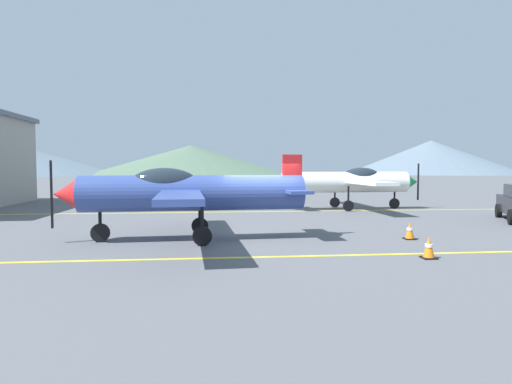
{
  "coord_description": "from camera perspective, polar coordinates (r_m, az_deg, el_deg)",
  "views": [
    {
      "loc": [
        -1.74,
        -14.55,
        2.38
      ],
      "look_at": [
        0.43,
        6.0,
        1.2
      ],
      "focal_mm": 30.64,
      "sensor_mm": 36.0,
      "label": 1
    }
  ],
  "objects": [
    {
      "name": "traffic_cone_side",
      "position": [
        15.3,
        19.44,
        -4.78
      ],
      "size": [
        0.36,
        0.36,
        0.59
      ],
      "color": "black",
      "rests_on": "ground_plane"
    },
    {
      "name": "apron_line_near",
      "position": [
        11.69,
        2.68,
        -8.46
      ],
      "size": [
        80.0,
        0.16,
        0.01
      ],
      "primitive_type": "cube",
      "color": "yellow",
      "rests_on": "ground_plane"
    },
    {
      "name": "hill_centerleft",
      "position": [
        142.59,
        -8.53,
        4.16
      ],
      "size": [
        64.31,
        64.31,
        9.37
      ],
      "primitive_type": "cone",
      "color": "#4C6651",
      "rests_on": "ground_plane"
    },
    {
      "name": "airplane_near",
      "position": [
        14.37,
        -9.33,
        0.02
      ],
      "size": [
        8.12,
        9.36,
        2.8
      ],
      "color": "#33478C",
      "rests_on": "ground_plane"
    },
    {
      "name": "hill_centerright",
      "position": [
        162.01,
        21.87,
        4.23
      ],
      "size": [
        57.59,
        57.59,
        11.53
      ],
      "primitive_type": "cone",
      "color": "slate",
      "rests_on": "ground_plane"
    },
    {
      "name": "airplane_mid",
      "position": [
        25.22,
        12.22,
        1.37
      ],
      "size": [
        8.1,
        9.34,
        2.8
      ],
      "color": "white",
      "rests_on": "ground_plane"
    },
    {
      "name": "traffic_cone_front",
      "position": [
        12.3,
        21.64,
        -6.76
      ],
      "size": [
        0.36,
        0.36,
        0.59
      ],
      "color": "black",
      "rests_on": "ground_plane"
    },
    {
      "name": "ground_plane",
      "position": [
        14.85,
        0.78,
        -5.96
      ],
      "size": [
        400.0,
        400.0,
        0.0
      ],
      "primitive_type": "plane",
      "color": "#54565B"
    },
    {
      "name": "apron_line_far",
      "position": [
        23.19,
        -1.7,
        -2.61
      ],
      "size": [
        80.0,
        0.16,
        0.01
      ],
      "primitive_type": "cube",
      "color": "yellow",
      "rests_on": "ground_plane"
    }
  ]
}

